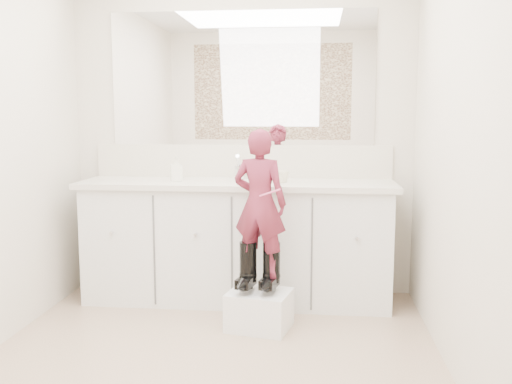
# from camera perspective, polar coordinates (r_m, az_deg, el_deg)

# --- Properties ---
(floor) EXTENTS (3.00, 3.00, 0.00)m
(floor) POSITION_cam_1_polar(r_m,az_deg,el_deg) (3.22, -4.99, -17.49)
(floor) COLOR #90755E
(floor) RESTS_ON ground
(wall_back) EXTENTS (2.60, 0.00, 2.60)m
(wall_back) POSITION_cam_1_polar(r_m,az_deg,el_deg) (4.40, -1.43, 5.53)
(wall_back) COLOR beige
(wall_back) RESTS_ON floor
(wall_front) EXTENTS (2.60, 0.00, 2.60)m
(wall_front) POSITION_cam_1_polar(r_m,az_deg,el_deg) (1.48, -16.69, 0.75)
(wall_front) COLOR beige
(wall_front) RESTS_ON floor
(wall_right) EXTENTS (0.00, 3.00, 3.00)m
(wall_right) POSITION_cam_1_polar(r_m,az_deg,el_deg) (2.95, 20.39, 3.94)
(wall_right) COLOR beige
(wall_right) RESTS_ON floor
(vanity_cabinet) EXTENTS (2.20, 0.55, 0.85)m
(vanity_cabinet) POSITION_cam_1_polar(r_m,az_deg,el_deg) (4.23, -1.88, -5.18)
(vanity_cabinet) COLOR silver
(vanity_cabinet) RESTS_ON floor
(countertop) EXTENTS (2.28, 0.58, 0.04)m
(countertop) POSITION_cam_1_polar(r_m,az_deg,el_deg) (4.14, -1.93, 0.80)
(countertop) COLOR beige
(countertop) RESTS_ON vanity_cabinet
(backsplash) EXTENTS (2.28, 0.03, 0.25)m
(backsplash) POSITION_cam_1_polar(r_m,az_deg,el_deg) (4.39, -1.44, 3.11)
(backsplash) COLOR beige
(backsplash) RESTS_ON countertop
(mirror) EXTENTS (2.00, 0.02, 1.00)m
(mirror) POSITION_cam_1_polar(r_m,az_deg,el_deg) (4.39, -1.47, 11.27)
(mirror) COLOR white
(mirror) RESTS_ON wall_back
(faucet) EXTENTS (0.08, 0.08, 0.10)m
(faucet) POSITION_cam_1_polar(r_m,az_deg,el_deg) (4.29, -1.63, 1.99)
(faucet) COLOR silver
(faucet) RESTS_ON countertop
(cup) EXTENTS (0.10, 0.10, 0.08)m
(cup) POSITION_cam_1_polar(r_m,az_deg,el_deg) (4.07, 2.68, 1.55)
(cup) COLOR beige
(cup) RESTS_ON countertop
(soap_bottle) EXTENTS (0.11, 0.11, 0.18)m
(soap_bottle) POSITION_cam_1_polar(r_m,az_deg,el_deg) (4.18, -7.99, 2.31)
(soap_bottle) COLOR white
(soap_bottle) RESTS_ON countertop
(step_stool) EXTENTS (0.44, 0.39, 0.24)m
(step_stool) POSITION_cam_1_polar(r_m,az_deg,el_deg) (3.75, 0.34, -11.71)
(step_stool) COLOR white
(step_stool) RESTS_ON floor
(boot_left) EXTENTS (0.16, 0.23, 0.32)m
(boot_left) POSITION_cam_1_polar(r_m,az_deg,el_deg) (3.69, -0.79, -7.44)
(boot_left) COLOR black
(boot_left) RESTS_ON step_stool
(boot_right) EXTENTS (0.16, 0.23, 0.32)m
(boot_right) POSITION_cam_1_polar(r_m,az_deg,el_deg) (3.68, 1.55, -7.51)
(boot_right) COLOR black
(boot_right) RESTS_ON step_stool
(toddler) EXTENTS (0.38, 0.29, 0.94)m
(toddler) POSITION_cam_1_polar(r_m,az_deg,el_deg) (3.60, 0.38, -1.14)
(toddler) COLOR #B43759
(toddler) RESTS_ON step_stool
(toothbrush) EXTENTS (0.14, 0.04, 0.06)m
(toothbrush) POSITION_cam_1_polar(r_m,az_deg,el_deg) (3.50, 1.40, -0.08)
(toothbrush) COLOR #E7598A
(toothbrush) RESTS_ON toddler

